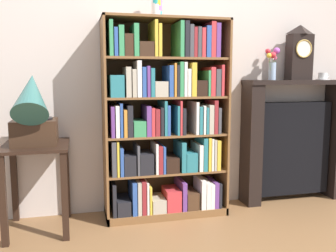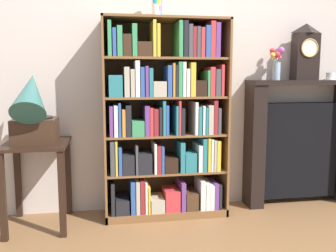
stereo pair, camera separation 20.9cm
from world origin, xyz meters
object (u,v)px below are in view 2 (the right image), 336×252
at_px(teacup_with_saucer, 330,77).
at_px(cup_stack, 157,3).
at_px(gramophone, 33,111).
at_px(flower_vase, 277,62).
at_px(side_table_left, 37,164).
at_px(fireplace_mantel, 299,143).
at_px(mantel_clock, 306,52).
at_px(bookshelf, 165,125).

bearing_deg(teacup_with_saucer, cup_stack, -178.69).
xyz_separation_m(gramophone, flower_vase, (1.94, 0.21, 0.36)).
xyz_separation_m(side_table_left, flower_vase, (1.94, 0.14, 0.77)).
bearing_deg(fireplace_mantel, gramophone, -174.03).
xyz_separation_m(fireplace_mantel, mantel_clock, (0.00, -0.02, 0.80)).
relative_size(gramophone, teacup_with_saucer, 4.54).
relative_size(fireplace_mantel, teacup_with_saucer, 8.63).
distance_m(side_table_left, flower_vase, 2.09).
bearing_deg(teacup_with_saucer, bookshelf, -177.34).
bearing_deg(bookshelf, side_table_left, -175.54).
bearing_deg(mantel_clock, cup_stack, -178.54).
xyz_separation_m(bookshelf, fireplace_mantel, (1.22, 0.09, -0.21)).
bearing_deg(flower_vase, bookshelf, -176.04).
height_order(bookshelf, mantel_clock, same).
relative_size(side_table_left, mantel_clock, 1.35).
distance_m(gramophone, mantel_clock, 2.26).
distance_m(side_table_left, mantel_clock, 2.37).
height_order(bookshelf, flower_vase, bookshelf).
distance_m(cup_stack, fireplace_mantel, 1.72).
height_order(mantel_clock, teacup_with_saucer, mantel_clock).
distance_m(bookshelf, side_table_left, 1.02).
relative_size(cup_stack, mantel_clock, 0.49).
relative_size(flower_vase, teacup_with_saucer, 2.18).
xyz_separation_m(cup_stack, gramophone, (-0.92, -0.18, -0.80)).
bearing_deg(flower_vase, side_table_left, -175.79).
bearing_deg(fireplace_mantel, mantel_clock, -76.53).
xyz_separation_m(bookshelf, cup_stack, (-0.06, 0.03, 0.94)).
distance_m(gramophone, fireplace_mantel, 2.24).
height_order(gramophone, flower_vase, flower_vase).
height_order(fireplace_mantel, teacup_with_saucer, teacup_with_saucer).
xyz_separation_m(cup_stack, teacup_with_saucer, (1.53, 0.03, -0.56)).
bearing_deg(gramophone, fireplace_mantel, 5.97).
bearing_deg(side_table_left, teacup_with_saucer, 3.38).
height_order(cup_stack, gramophone, cup_stack).
xyz_separation_m(bookshelf, gramophone, (-0.98, -0.14, 0.14)).
distance_m(flower_vase, teacup_with_saucer, 0.52).
bearing_deg(mantel_clock, gramophone, -174.57).
height_order(side_table_left, mantel_clock, mantel_clock).
height_order(side_table_left, fireplace_mantel, fireplace_mantel).
bearing_deg(gramophone, cup_stack, 10.88).
bearing_deg(bookshelf, teacup_with_saucer, 2.66).
bearing_deg(teacup_with_saucer, side_table_left, -176.62).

